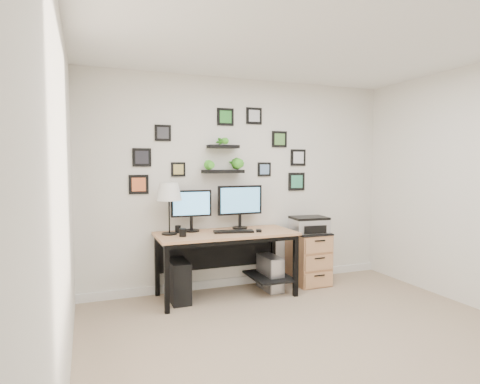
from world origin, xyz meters
name	(u,v)px	position (x,y,z in m)	size (l,w,h in m)	color
room	(244,280)	(0.00, 1.98, 0.05)	(4.00, 4.00, 4.00)	tan
desk	(228,242)	(-0.32, 1.67, 0.63)	(1.60, 0.70, 0.75)	tan
monitor_left	(191,207)	(-0.72, 1.83, 1.03)	(0.48, 0.19, 0.49)	black
monitor_right	(240,203)	(-0.11, 1.83, 1.06)	(0.57, 0.19, 0.53)	black
keyboard	(234,231)	(-0.28, 1.60, 0.76)	(0.46, 0.15, 0.02)	black
mouse	(259,231)	(0.01, 1.53, 0.76)	(0.06, 0.09, 0.03)	black
table_lamp	(169,193)	(-1.00, 1.74, 1.22)	(0.29, 0.29, 0.58)	black
mug	(183,233)	(-0.89, 1.55, 0.79)	(0.08, 0.08, 0.09)	black
pen_cup	(178,229)	(-0.89, 1.80, 0.79)	(0.07, 0.07, 0.09)	black
pc_tower_black	(178,281)	(-0.92, 1.67, 0.23)	(0.20, 0.46, 0.46)	black
pc_tower_grey	(270,273)	(0.22, 1.66, 0.21)	(0.19, 0.42, 0.42)	gray
file_cabinet	(309,258)	(0.80, 1.72, 0.34)	(0.43, 0.53, 0.67)	tan
printer	(309,224)	(0.79, 1.70, 0.77)	(0.46, 0.38, 0.20)	silver
wall_decor	(226,155)	(-0.25, 1.93, 1.65)	(2.29, 0.18, 1.06)	black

